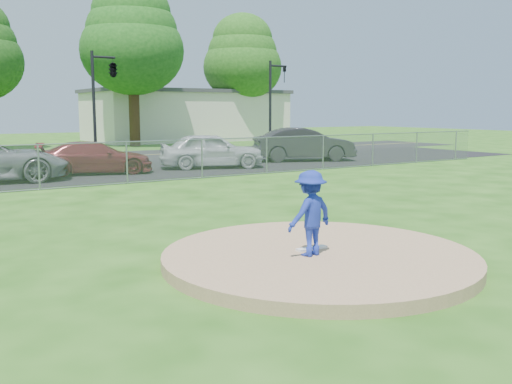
# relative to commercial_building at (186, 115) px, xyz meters

# --- Properties ---
(ground) EXTENTS (120.00, 120.00, 0.00)m
(ground) POSITION_rel_commercial_building_xyz_m (-16.00, -28.00, -2.16)
(ground) COLOR #1F4F11
(ground) RESTS_ON ground
(pitchers_mound) EXTENTS (5.40, 5.40, 0.20)m
(pitchers_mound) POSITION_rel_commercial_building_xyz_m (-16.00, -38.00, -2.06)
(pitchers_mound) COLOR #A07A57
(pitchers_mound) RESTS_ON ground
(pitching_rubber) EXTENTS (0.60, 0.15, 0.04)m
(pitching_rubber) POSITION_rel_commercial_building_xyz_m (-16.00, -37.80, -1.94)
(pitching_rubber) COLOR white
(pitching_rubber) RESTS_ON pitchers_mound
(chain_link_fence) EXTENTS (40.00, 0.06, 1.50)m
(chain_link_fence) POSITION_rel_commercial_building_xyz_m (-16.00, -26.00, -1.41)
(chain_link_fence) COLOR gray
(chain_link_fence) RESTS_ON ground
(parking_lot) EXTENTS (50.00, 8.00, 0.01)m
(parking_lot) POSITION_rel_commercial_building_xyz_m (-16.00, -21.50, -2.15)
(parking_lot) COLOR black
(parking_lot) RESTS_ON ground
(street) EXTENTS (60.00, 7.00, 0.01)m
(street) POSITION_rel_commercial_building_xyz_m (-16.00, -14.00, -2.16)
(street) COLOR black
(street) RESTS_ON ground
(commercial_building) EXTENTS (16.40, 9.40, 4.30)m
(commercial_building) POSITION_rel_commercial_building_xyz_m (0.00, 0.00, 0.00)
(commercial_building) COLOR beige
(commercial_building) RESTS_ON ground
(tree_right) EXTENTS (7.28, 7.28, 11.63)m
(tree_right) POSITION_rel_commercial_building_xyz_m (-7.00, -6.00, 5.49)
(tree_right) COLOR #362213
(tree_right) RESTS_ON ground
(tree_far_right) EXTENTS (6.72, 6.72, 10.74)m
(tree_far_right) POSITION_rel_commercial_building_xyz_m (4.00, -3.00, 4.90)
(tree_far_right) COLOR #342413
(tree_far_right) RESTS_ON ground
(traffic_signal_center) EXTENTS (1.42, 2.48, 5.60)m
(traffic_signal_center) POSITION_rel_commercial_building_xyz_m (-12.03, -16.00, 2.45)
(traffic_signal_center) COLOR black
(traffic_signal_center) RESTS_ON ground
(traffic_signal_right) EXTENTS (1.28, 0.20, 5.60)m
(traffic_signal_right) POSITION_rel_commercial_building_xyz_m (-1.76, -16.00, 1.20)
(traffic_signal_right) COLOR black
(traffic_signal_right) RESTS_ON ground
(pitcher) EXTENTS (0.99, 0.66, 1.43)m
(pitcher) POSITION_rel_commercial_building_xyz_m (-16.28, -38.09, -1.24)
(pitcher) COLOR #1C2F9C
(pitcher) RESTS_ON pitchers_mound
(parked_car_darkred) EXTENTS (4.91, 3.00, 1.33)m
(parked_car_darkred) POSITION_rel_commercial_building_xyz_m (-14.97, -22.27, -1.49)
(parked_car_darkred) COLOR maroon
(parked_car_darkred) RESTS_ON parking_lot
(parked_car_pearl) EXTENTS (5.03, 3.31, 1.59)m
(parked_car_pearl) POSITION_rel_commercial_building_xyz_m (-9.80, -22.72, -1.35)
(parked_car_pearl) COLOR silver
(parked_car_pearl) RESTS_ON parking_lot
(parked_car_charcoal) EXTENTS (5.44, 3.64, 1.69)m
(parked_car_charcoal) POSITION_rel_commercial_building_xyz_m (-4.08, -22.13, -1.30)
(parked_car_charcoal) COLOR #262628
(parked_car_charcoal) RESTS_ON parking_lot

